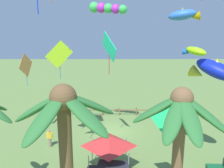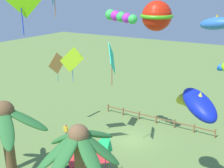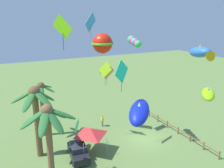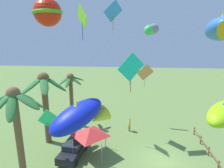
% 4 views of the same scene
% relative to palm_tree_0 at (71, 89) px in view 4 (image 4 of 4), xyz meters
% --- Properties ---
extents(ground_plane, '(120.00, 120.00, 0.00)m').
position_rel_palm_tree_0_xyz_m(ground_plane, '(-6.59, -10.52, -4.92)').
color(ground_plane, olive).
extents(palm_tree_0, '(3.14, 3.24, 6.89)m').
position_rel_palm_tree_0_xyz_m(palm_tree_0, '(0.00, 0.00, 0.00)').
color(palm_tree_0, brown).
rests_on(palm_tree_0, ground).
extents(palm_tree_1, '(4.91, 4.72, 7.74)m').
position_rel_palm_tree_0_xyz_m(palm_tree_1, '(-4.36, 1.35, 0.75)').
color(palm_tree_1, brown).
rests_on(palm_tree_1, ground).
extents(palm_tree_2, '(4.34, 4.62, 7.56)m').
position_rel_palm_tree_0_xyz_m(palm_tree_2, '(-9.53, 1.20, 0.80)').
color(palm_tree_2, brown).
rests_on(palm_tree_2, ground).
extents(rail_fence, '(12.44, 0.12, 0.95)m').
position_rel_palm_tree_0_xyz_m(rail_fence, '(-7.36, -15.08, -4.33)').
color(rail_fence, brown).
rests_on(rail_fence, ground).
extents(parked_car_1, '(4.08, 2.18, 1.51)m').
position_rel_palm_tree_0_xyz_m(parked_car_1, '(-6.63, -2.15, -4.17)').
color(parked_car_1, black).
rests_on(parked_car_1, ground).
extents(spectator_0, '(0.55, 0.28, 1.59)m').
position_rel_palm_tree_0_xyz_m(spectator_0, '(-1.06, -7.45, -4.10)').
color(spectator_0, gray).
rests_on(spectator_0, ground).
extents(festival_tent, '(2.86, 2.86, 2.85)m').
position_rel_palm_tree_0_xyz_m(festival_tent, '(-6.25, -3.74, -2.45)').
color(festival_tent, '#9E9EA3').
rests_on(festival_tent, ground).
extents(kite_fish_0, '(3.38, 3.26, 2.01)m').
position_rel_palm_tree_0_xyz_m(kite_fish_0, '(-13.57, -4.97, 2.33)').
color(kite_fish_0, '#1123C6').
extents(kite_diamond_1, '(1.17, 2.26, 3.46)m').
position_rel_palm_tree_0_xyz_m(kite_diamond_1, '(-6.25, -7.45, 3.71)').
color(kite_diamond_1, '#1EEEB3').
extents(kite_ball_2, '(2.21, 2.22, 1.50)m').
position_rel_palm_tree_0_xyz_m(kite_ball_2, '(-11.58, -2.82, 7.44)').
color(kite_ball_2, red).
extents(kite_tube_3, '(3.18, 1.45, 1.04)m').
position_rel_palm_tree_0_xyz_m(kite_tube_3, '(-6.02, -9.06, 6.82)').
color(kite_tube_3, '#3BD154').
extents(kite_diamond_4, '(0.47, 2.08, 2.91)m').
position_rel_palm_tree_0_xyz_m(kite_diamond_4, '(1.16, -9.27, 2.01)').
color(kite_diamond_4, '#B87D37').
extents(kite_diamond_6, '(2.10, 0.77, 3.07)m').
position_rel_palm_tree_0_xyz_m(kite_diamond_6, '(-2.29, -7.38, 3.15)').
color(kite_diamond_6, '#9BD41D').
extents(kite_diamond_7, '(1.46, 0.85, 2.31)m').
position_rel_palm_tree_0_xyz_m(kite_diamond_7, '(-9.47, -1.26, 0.19)').
color(kite_diamond_7, '#28EA84').
extents(kite_fish_8, '(3.13, 1.93, 1.33)m').
position_rel_palm_tree_0_xyz_m(kite_fish_8, '(-13.17, -11.26, 6.43)').
color(kite_fish_8, blue).
extents(kite_diamond_9, '(1.30, 1.80, 3.03)m').
position_rel_palm_tree_0_xyz_m(kite_diamond_9, '(-2.43, -5.56, 8.75)').
color(kite_diamond_9, '#3C96E5').
extents(kite_diamond_10, '(2.31, 1.47, 3.75)m').
position_rel_palm_tree_0_xyz_m(kite_diamond_10, '(-2.40, -2.37, 8.26)').
color(kite_diamond_10, '#7EE512').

